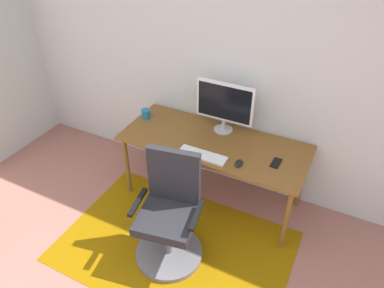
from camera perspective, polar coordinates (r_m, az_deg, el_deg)
name	(u,v)px	position (r m, az deg, el deg)	size (l,w,h in m)	color
wall_back	(250,66)	(3.32, 9.09, 12.04)	(6.00, 0.10, 2.60)	silver
area_rug	(175,246)	(3.33, -2.73, -15.79)	(1.98, 1.32, 0.01)	#885B05
desk	(214,147)	(3.34, 3.46, -0.42)	(1.72, 0.71, 0.70)	brown
monitor	(225,104)	(3.32, 5.19, 6.35)	(0.55, 0.18, 0.49)	#B2B2B7
keyboard	(202,155)	(3.12, 1.67, -1.78)	(0.43, 0.13, 0.02)	white
computer_mouse	(239,163)	(3.05, 7.40, -3.01)	(0.06, 0.10, 0.03)	black
coffee_cup	(146,114)	(3.66, -7.28, 4.79)	(0.09, 0.09, 0.09)	#1D6B95
cell_phone	(276,163)	(3.12, 13.14, -2.91)	(0.07, 0.14, 0.01)	black
office_chair	(170,220)	(3.02, -3.54, -11.93)	(0.58, 0.57, 0.99)	slate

